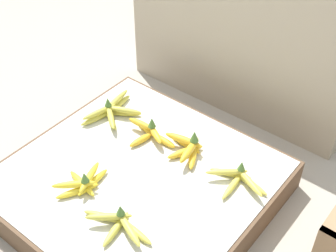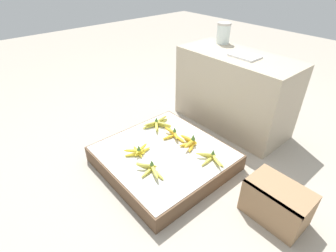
{
  "view_description": "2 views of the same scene",
  "coord_description": "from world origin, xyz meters",
  "px_view_note": "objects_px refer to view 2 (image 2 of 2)",
  "views": [
    {
      "loc": [
        0.84,
        -0.86,
        1.42
      ],
      "look_at": [
        0.04,
        0.13,
        0.31
      ],
      "focal_mm": 50.0,
      "sensor_mm": 36.0,
      "label": 1
    },
    {
      "loc": [
        1.25,
        -1.03,
        1.43
      ],
      "look_at": [
        -0.04,
        0.08,
        0.32
      ],
      "focal_mm": 28.0,
      "sensor_mm": 36.0,
      "label": 2
    }
  ],
  "objects_px": {
    "banana_bunch_front_midright": "(150,169)",
    "banana_bunch_middle_left": "(158,124)",
    "wooden_crate": "(276,202)",
    "banana_bunch_front_midleft": "(138,151)",
    "banana_bunch_middle_midleft": "(173,134)",
    "foam_tray_white": "(245,56)",
    "glass_jar": "(223,33)",
    "banana_bunch_middle_right": "(211,158)",
    "banana_bunch_middle_midright": "(190,142)"
  },
  "relations": [
    {
      "from": "wooden_crate",
      "to": "banana_bunch_front_midright",
      "type": "height_order",
      "value": "wooden_crate"
    },
    {
      "from": "banana_bunch_front_midright",
      "to": "foam_tray_white",
      "type": "bearing_deg",
      "value": 95.05
    },
    {
      "from": "banana_bunch_middle_left",
      "to": "glass_jar",
      "type": "height_order",
      "value": "glass_jar"
    },
    {
      "from": "banana_bunch_middle_left",
      "to": "banana_bunch_front_midleft",
      "type": "bearing_deg",
      "value": -60.61
    },
    {
      "from": "banana_bunch_middle_midleft",
      "to": "glass_jar",
      "type": "height_order",
      "value": "glass_jar"
    },
    {
      "from": "banana_bunch_front_midright",
      "to": "banana_bunch_middle_midleft",
      "type": "bearing_deg",
      "value": 117.47
    },
    {
      "from": "foam_tray_white",
      "to": "banana_bunch_front_midright",
      "type": "bearing_deg",
      "value": -84.95
    },
    {
      "from": "banana_bunch_middle_midright",
      "to": "glass_jar",
      "type": "height_order",
      "value": "glass_jar"
    },
    {
      "from": "glass_jar",
      "to": "foam_tray_white",
      "type": "relative_size",
      "value": 0.79
    },
    {
      "from": "banana_bunch_front_midright",
      "to": "glass_jar",
      "type": "height_order",
      "value": "glass_jar"
    },
    {
      "from": "banana_bunch_front_midleft",
      "to": "foam_tray_white",
      "type": "bearing_deg",
      "value": 83.4
    },
    {
      "from": "banana_bunch_front_midleft",
      "to": "banana_bunch_front_midright",
      "type": "xyz_separation_m",
      "value": [
        0.22,
        -0.05,
        -0.0
      ]
    },
    {
      "from": "banana_bunch_middle_left",
      "to": "banana_bunch_middle_midright",
      "type": "distance_m",
      "value": 0.39
    },
    {
      "from": "wooden_crate",
      "to": "banana_bunch_front_midleft",
      "type": "xyz_separation_m",
      "value": [
        -0.95,
        -0.39,
        0.04
      ]
    },
    {
      "from": "banana_bunch_front_midleft",
      "to": "banana_bunch_middle_midright",
      "type": "distance_m",
      "value": 0.42
    },
    {
      "from": "wooden_crate",
      "to": "banana_bunch_middle_midleft",
      "type": "bearing_deg",
      "value": -178.09
    },
    {
      "from": "banana_bunch_front_midright",
      "to": "banana_bunch_middle_left",
      "type": "xyz_separation_m",
      "value": [
        -0.43,
        0.41,
        0.0
      ]
    },
    {
      "from": "banana_bunch_middle_midleft",
      "to": "glass_jar",
      "type": "distance_m",
      "value": 1.13
    },
    {
      "from": "wooden_crate",
      "to": "banana_bunch_middle_right",
      "type": "relative_size",
      "value": 1.61
    },
    {
      "from": "banana_bunch_middle_left",
      "to": "wooden_crate",
      "type": "bearing_deg",
      "value": 1.23
    },
    {
      "from": "banana_bunch_middle_midright",
      "to": "glass_jar",
      "type": "bearing_deg",
      "value": 117.65
    },
    {
      "from": "banana_bunch_front_midright",
      "to": "banana_bunch_middle_left",
      "type": "distance_m",
      "value": 0.59
    },
    {
      "from": "banana_bunch_middle_midright",
      "to": "foam_tray_white",
      "type": "distance_m",
      "value": 0.88
    },
    {
      "from": "banana_bunch_middle_midright",
      "to": "banana_bunch_middle_right",
      "type": "xyz_separation_m",
      "value": [
        0.24,
        -0.01,
        -0.01
      ]
    },
    {
      "from": "foam_tray_white",
      "to": "banana_bunch_middle_midright",
      "type": "bearing_deg",
      "value": -85.02
    },
    {
      "from": "banana_bunch_front_midleft",
      "to": "wooden_crate",
      "type": "bearing_deg",
      "value": 22.09
    },
    {
      "from": "banana_bunch_front_midleft",
      "to": "banana_bunch_middle_midright",
      "type": "relative_size",
      "value": 1.12
    },
    {
      "from": "banana_bunch_front_midright",
      "to": "banana_bunch_middle_midright",
      "type": "distance_m",
      "value": 0.43
    },
    {
      "from": "banana_bunch_front_midright",
      "to": "glass_jar",
      "type": "distance_m",
      "value": 1.52
    },
    {
      "from": "banana_bunch_front_midleft",
      "to": "foam_tray_white",
      "type": "relative_size",
      "value": 0.89
    },
    {
      "from": "banana_bunch_front_midleft",
      "to": "banana_bunch_front_midright",
      "type": "bearing_deg",
      "value": -12.8
    },
    {
      "from": "banana_bunch_middle_midright",
      "to": "foam_tray_white",
      "type": "bearing_deg",
      "value": 94.98
    },
    {
      "from": "banana_bunch_middle_midleft",
      "to": "banana_bunch_middle_left",
      "type": "bearing_deg",
      "value": 178.27
    },
    {
      "from": "banana_bunch_front_midright",
      "to": "banana_bunch_middle_midleft",
      "type": "relative_size",
      "value": 1.15
    },
    {
      "from": "banana_bunch_front_midleft",
      "to": "glass_jar",
      "type": "height_order",
      "value": "glass_jar"
    },
    {
      "from": "banana_bunch_middle_midright",
      "to": "banana_bunch_middle_right",
      "type": "distance_m",
      "value": 0.24
    },
    {
      "from": "banana_bunch_front_midright",
      "to": "banana_bunch_middle_midleft",
      "type": "distance_m",
      "value": 0.46
    },
    {
      "from": "wooden_crate",
      "to": "banana_bunch_middle_right",
      "type": "height_order",
      "value": "wooden_crate"
    },
    {
      "from": "banana_bunch_middle_right",
      "to": "glass_jar",
      "type": "relative_size",
      "value": 1.23
    },
    {
      "from": "wooden_crate",
      "to": "glass_jar",
      "type": "relative_size",
      "value": 1.99
    },
    {
      "from": "banana_bunch_middle_midright",
      "to": "banana_bunch_middle_right",
      "type": "height_order",
      "value": "banana_bunch_middle_midright"
    },
    {
      "from": "glass_jar",
      "to": "foam_tray_white",
      "type": "distance_m",
      "value": 0.44
    },
    {
      "from": "banana_bunch_middle_right",
      "to": "banana_bunch_middle_midleft",
      "type": "bearing_deg",
      "value": -178.05
    },
    {
      "from": "banana_bunch_middle_midright",
      "to": "banana_bunch_middle_left",
      "type": "bearing_deg",
      "value": -177.13
    },
    {
      "from": "wooden_crate",
      "to": "foam_tray_white",
      "type": "xyz_separation_m",
      "value": [
        -0.83,
        0.68,
        0.59
      ]
    },
    {
      "from": "banana_bunch_middle_midleft",
      "to": "banana_bunch_front_midleft",
      "type": "bearing_deg",
      "value": -91.64
    },
    {
      "from": "banana_bunch_front_midright",
      "to": "banana_bunch_middle_left",
      "type": "height_order",
      "value": "banana_bunch_front_midright"
    },
    {
      "from": "banana_bunch_middle_midleft",
      "to": "wooden_crate",
      "type": "bearing_deg",
      "value": 1.91
    },
    {
      "from": "banana_bunch_middle_right",
      "to": "banana_bunch_front_midleft",
      "type": "bearing_deg",
      "value": -138.65
    },
    {
      "from": "glass_jar",
      "to": "banana_bunch_middle_midright",
      "type": "bearing_deg",
      "value": -62.35
    }
  ]
}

